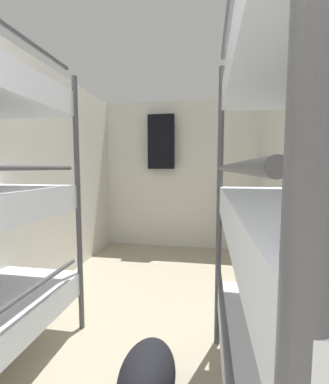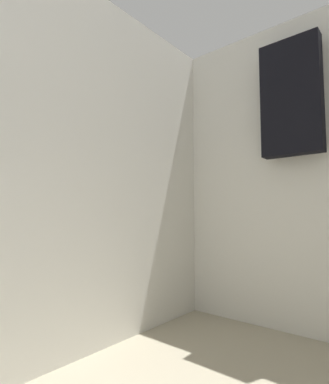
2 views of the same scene
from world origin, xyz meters
TOP-DOWN VIEW (x-y plane):
  - wall_left at (-1.32, 2.37)m, footprint 0.06×4.87m
  - wall_right at (1.32, 2.37)m, footprint 0.06×4.87m
  - wall_back at (0.00, 4.78)m, footprint 2.70×0.06m
  - bunk_stack_right_near at (0.93, 1.39)m, footprint 0.74×1.77m
  - duffel_bag at (0.15, 1.69)m, footprint 0.33×0.54m
  - hanging_coat at (-0.30, 4.63)m, footprint 0.44×0.12m

SIDE VIEW (x-z plane):
  - duffel_bag at x=0.15m, z-range 0.00..0.33m
  - bunk_stack_right_near at x=0.93m, z-range 0.09..2.23m
  - wall_left at x=-1.32m, z-range 0.00..2.52m
  - wall_right at x=1.32m, z-range 0.00..2.52m
  - wall_back at x=0.00m, z-range 0.00..2.52m
  - hanging_coat at x=-0.30m, z-range 1.37..2.27m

